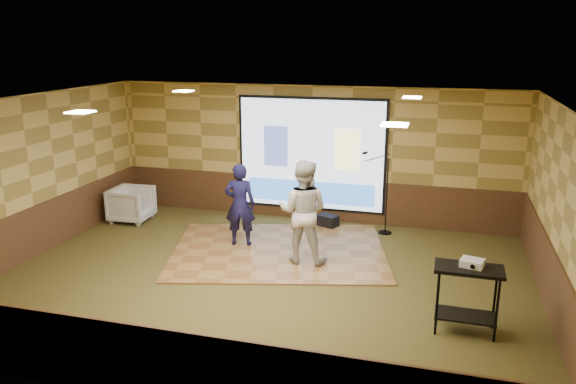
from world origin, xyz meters
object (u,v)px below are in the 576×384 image
(dance_floor, at_px, (279,251))
(duffel_bag, at_px, (328,221))
(banquet_chair, at_px, (132,204))
(projector, at_px, (472,263))
(projector_screen, at_px, (311,156))
(mic_stand, at_px, (383,211))
(av_table, at_px, (468,287))
(player_left, at_px, (240,205))
(player_right, at_px, (303,212))

(dance_floor, relative_size, duffel_bag, 9.42)
(dance_floor, height_order, banquet_chair, banquet_chair)
(projector, bearing_deg, projector_screen, 141.89)
(projector_screen, bearing_deg, mic_stand, -16.07)
(dance_floor, bearing_deg, projector, -32.56)
(banquet_chair, distance_m, duffel_bag, 4.39)
(av_table, relative_size, projector, 3.23)
(player_left, height_order, av_table, player_left)
(av_table, bearing_deg, player_left, 150.96)
(projector_screen, distance_m, banquet_chair, 4.15)
(player_right, xyz_separation_m, banquet_chair, (-4.27, 1.29, -0.58))
(duffel_bag, bearing_deg, av_table, -54.64)
(projector_screen, distance_m, dance_floor, 2.56)
(dance_floor, height_order, projector, projector)
(dance_floor, height_order, player_right, player_right)
(projector, xyz_separation_m, duffel_bag, (-2.80, 3.84, -0.88))
(player_right, distance_m, duffel_bag, 2.23)
(dance_floor, height_order, mic_stand, mic_stand)
(av_table, relative_size, duffel_bag, 2.26)
(projector_screen, bearing_deg, banquet_chair, -162.74)
(av_table, xyz_separation_m, mic_stand, (-1.57, 3.83, -0.18))
(banquet_chair, bearing_deg, dance_floor, -106.35)
(player_left, bearing_deg, banquet_chair, -26.84)
(player_left, bearing_deg, dance_floor, 161.23)
(dance_floor, bearing_deg, player_right, -34.40)
(av_table, bearing_deg, player_right, 146.83)
(projector_screen, height_order, dance_floor, projector_screen)
(projector_screen, bearing_deg, av_table, -53.01)
(player_right, bearing_deg, projector, 147.69)
(banquet_chair, bearing_deg, mic_stand, -85.33)
(projector_screen, xyz_separation_m, banquet_chair, (-3.82, -1.19, -1.09))
(player_left, bearing_deg, player_right, 149.00)
(banquet_chair, bearing_deg, player_right, -109.47)
(dance_floor, relative_size, player_right, 2.14)
(dance_floor, relative_size, player_left, 2.47)
(player_right, relative_size, av_table, 1.95)
(banquet_chair, bearing_deg, player_left, -108.10)
(dance_floor, bearing_deg, duffel_bag, 70.06)
(av_table, height_order, banquet_chair, av_table)
(player_left, xyz_separation_m, projector, (4.22, -2.28, 0.17))
(dance_floor, bearing_deg, banquet_chair, 166.26)
(player_left, relative_size, duffel_bag, 3.81)
(projector_screen, distance_m, av_table, 5.46)
(projector, xyz_separation_m, mic_stand, (-1.60, 3.78, -0.52))
(player_right, distance_m, mic_stand, 2.40)
(player_left, xyz_separation_m, av_table, (4.19, -2.33, -0.17))
(dance_floor, bearing_deg, projector_screen, 86.71)
(projector, distance_m, banquet_chair, 7.77)
(projector_screen, height_order, banquet_chair, projector_screen)
(projector, height_order, mic_stand, mic_stand)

